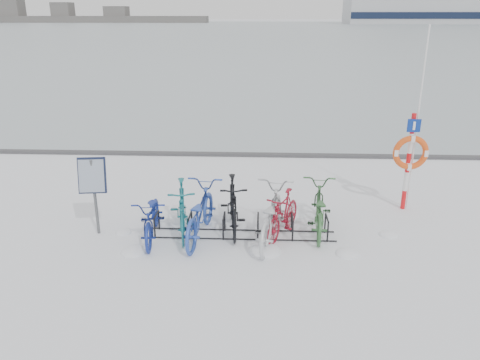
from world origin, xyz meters
name	(u,v)px	position (x,y,z in m)	size (l,w,h in m)	color
ground	(241,235)	(0.00, 0.00, 0.00)	(900.00, 900.00, 0.00)	white
ice_sheet	(262,28)	(0.00, 155.00, 0.01)	(400.00, 298.00, 0.02)	#A7B6BD
quay_edge	(249,155)	(0.00, 5.90, 0.05)	(400.00, 0.25, 0.10)	#3F3F42
bike_rack	(241,228)	(0.00, 0.00, 0.18)	(4.00, 0.48, 0.46)	black
info_board	(93,180)	(-3.07, -0.06, 1.22)	(0.59, 0.29, 1.70)	#595B5E
lifebuoy_station	(411,153)	(3.86, 1.58, 1.43)	(0.82, 0.23, 4.25)	red
shoreline	(42,17)	(-122.02, 260.00, 2.79)	(180.00, 12.00, 9.50)	#4E4E4E
bike_0	(152,215)	(-1.85, -0.14, 0.49)	(0.66, 1.89, 0.99)	navy
bike_1	(182,207)	(-1.26, 0.09, 0.58)	(0.54, 1.93, 1.16)	#166770
bike_2	(199,211)	(-0.87, -0.07, 0.57)	(0.76, 2.19, 1.15)	#2C4CAD
bike_3	(233,204)	(-0.19, 0.33, 0.59)	(0.56, 1.97, 1.18)	black
bike_4	(270,214)	(0.62, -0.16, 0.58)	(0.77, 2.23, 1.17)	#B5B9BD
bike_5	(283,213)	(0.89, 0.10, 0.49)	(0.46, 1.64, 0.99)	maroon
bike_6	(319,207)	(1.66, 0.36, 0.54)	(0.71, 2.04, 1.07)	#316233
snow_drifts	(255,242)	(0.31, -0.29, 0.00)	(6.09, 2.14, 0.23)	white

